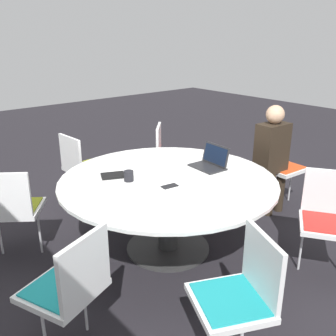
% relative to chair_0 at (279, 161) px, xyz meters
% --- Properties ---
extents(ground_plane, '(16.00, 16.00, 0.00)m').
position_rel_chair_0_xyz_m(ground_plane, '(0.04, 1.67, -0.53)').
color(ground_plane, black).
extents(conference_table, '(1.95, 1.95, 0.72)m').
position_rel_chair_0_xyz_m(conference_table, '(0.04, 1.67, 0.06)').
color(conference_table, '#333333').
rests_on(conference_table, ground_plane).
extents(chair_0, '(0.45, 0.47, 0.88)m').
position_rel_chair_0_xyz_m(chair_0, '(0.00, 0.00, 0.00)').
color(chair_0, white).
rests_on(chair_0, ground_plane).
extents(chair_1, '(0.61, 0.61, 0.88)m').
position_rel_chair_0_xyz_m(chair_1, '(1.09, 0.78, 0.00)').
color(chair_1, white).
rests_on(chair_1, ground_plane).
extents(chair_2, '(0.47, 0.45, 0.88)m').
position_rel_chair_0_xyz_m(chair_2, '(1.41, 1.83, 0.00)').
color(chair_2, white).
rests_on(chair_2, ground_plane).
extents(chair_3, '(0.60, 0.60, 0.88)m').
position_rel_chair_0_xyz_m(chair_3, '(0.81, 2.81, 0.00)').
color(chair_3, white).
rests_on(chair_3, ground_plane).
extents(chair_4, '(0.55, 0.56, 0.88)m').
position_rel_chair_0_xyz_m(chair_4, '(-0.52, 2.93, 0.00)').
color(chair_4, white).
rests_on(chair_4, ground_plane).
extents(chair_5, '(0.58, 0.57, 0.88)m').
position_rel_chair_0_xyz_m(chair_5, '(-1.23, 2.19, 0.00)').
color(chair_5, white).
rests_on(chair_5, ground_plane).
extents(chair_6, '(0.60, 0.59, 0.88)m').
position_rel_chair_0_xyz_m(chair_6, '(-1.07, 0.86, 0.00)').
color(chair_6, white).
rests_on(chair_6, ground_plane).
extents(person_0, '(0.28, 0.37, 1.23)m').
position_rel_chair_0_xyz_m(person_0, '(-0.07, 0.25, 0.19)').
color(person_0, '#2D2319').
rests_on(person_0, ground_plane).
extents(laptop, '(0.35, 0.26, 0.21)m').
position_rel_chair_0_xyz_m(laptop, '(0.01, 1.16, 0.24)').
color(laptop, '#232326').
rests_on(laptop, conference_table).
extents(spiral_notebook, '(0.22, 0.25, 0.02)m').
position_rel_chair_0_xyz_m(spiral_notebook, '(0.40, 2.02, 0.20)').
color(spiral_notebook, black).
rests_on(spiral_notebook, conference_table).
extents(coffee_cup, '(0.09, 0.09, 0.09)m').
position_rel_chair_0_xyz_m(coffee_cup, '(0.22, 1.97, 0.24)').
color(coffee_cup, black).
rests_on(coffee_cup, conference_table).
extents(cell_phone, '(0.09, 0.15, 0.01)m').
position_rel_chair_0_xyz_m(cell_phone, '(-0.11, 1.78, 0.19)').
color(cell_phone, black).
rests_on(cell_phone, conference_table).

